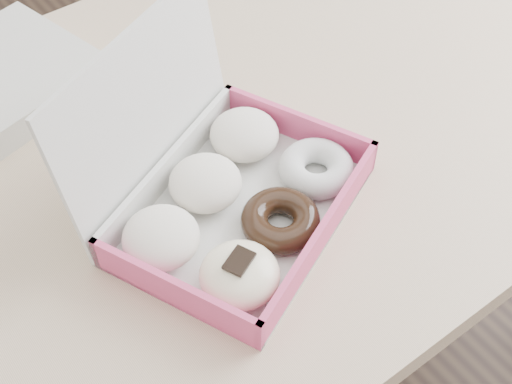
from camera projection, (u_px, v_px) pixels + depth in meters
ground at (277, 349)px, 1.60m from camera, size 4.00×4.00×0.00m
table at (287, 140)px, 1.09m from camera, size 1.20×0.80×0.75m
donut_box at (228, 193)px, 0.87m from camera, size 0.39×0.36×0.22m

